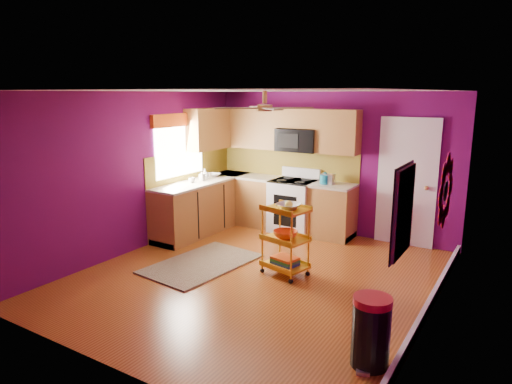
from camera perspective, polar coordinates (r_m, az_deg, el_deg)
The scene contains 18 objects.
ground at distance 6.37m, azimuth 0.09°, elevation -10.56°, with size 5.00×5.00×0.00m, color brown.
room_envelope at distance 5.92m, azimuth 0.32°, elevation 4.12°, with size 4.54×5.04×2.52m.
lower_cabinets at distance 8.38m, azimuth -1.26°, elevation -1.80°, with size 2.81×2.31×0.94m.
electric_range at distance 8.28m, azimuth 4.71°, elevation -1.66°, with size 0.76×0.66×1.13m.
upper_cabinetry at distance 8.40m, azimuth 0.62°, elevation 7.69°, with size 2.80×2.30×1.26m.
left_window at distance 8.07m, azimuth -9.55°, elevation 6.89°, with size 0.08×1.35×1.08m.
panel_door at distance 7.80m, azimuth 18.33°, elevation 0.96°, with size 0.95×0.11×2.15m.
right_wall_art at distance 4.85m, azimuth 20.89°, elevation -0.80°, with size 0.04×2.74×1.04m.
ceiling_fan at distance 6.04m, azimuth 1.10°, elevation 10.55°, with size 1.01×1.01×0.26m.
shag_rug at distance 6.85m, azimuth -6.78°, elevation -8.87°, with size 1.03×1.69×0.02m, color black.
rolling_cart at distance 6.28m, azimuth 3.75°, elevation -5.62°, with size 0.67×0.55×1.06m.
trash_can at distance 4.49m, azimuth 14.18°, elevation -16.56°, with size 0.45×0.45×0.68m.
teal_kettle at distance 7.92m, azimuth 8.63°, elevation 1.61°, with size 0.18×0.18×0.21m.
toaster at distance 7.92m, azimuth 8.97°, elevation 1.64°, with size 0.22×0.15×0.18m, color beige.
soap_bottle_a at distance 8.17m, azimuth -6.78°, elevation 2.04°, with size 0.08×0.08×0.18m, color #EA3F72.
soap_bottle_b at distance 8.34m, azimuth -6.40°, elevation 2.28°, with size 0.15×0.15×0.19m, color white.
counter_dish at distance 8.56m, azimuth -5.36°, elevation 2.13°, with size 0.26×0.26×0.06m, color white.
counter_cup at distance 8.04m, azimuth -8.04°, elevation 1.49°, with size 0.11×0.11×0.09m, color white.
Camera 1 is at (3.07, -5.00, 2.48)m, focal length 32.00 mm.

